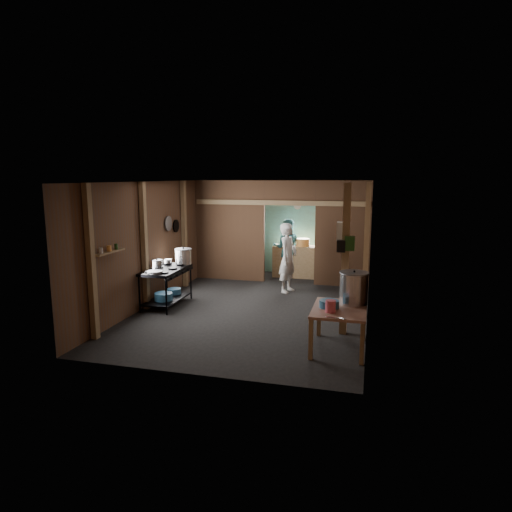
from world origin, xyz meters
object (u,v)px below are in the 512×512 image
(prep_table, at_px, (339,329))
(pink_bucket, at_px, (331,306))
(yellow_tub, at_px, (303,242))
(stove_pot_large, at_px, (183,257))
(cook, at_px, (288,258))
(stock_pot, at_px, (354,289))
(gas_range, at_px, (167,287))

(prep_table, xyz_separation_m, pink_bucket, (-0.12, -0.25, 0.43))
(pink_bucket, height_order, yellow_tub, yellow_tub)
(stove_pot_large, bearing_deg, prep_table, -30.61)
(prep_table, height_order, pink_bucket, pink_bucket)
(pink_bucket, xyz_separation_m, cook, (-1.32, 3.59, 0.05))
(cook, bearing_deg, yellow_tub, 10.20)
(cook, bearing_deg, prep_table, -143.29)
(cook, bearing_deg, stock_pot, -138.30)
(yellow_tub, bearing_deg, stock_pot, -71.80)
(prep_table, bearing_deg, stock_pot, 57.62)
(gas_range, height_order, yellow_tub, yellow_tub)
(prep_table, xyz_separation_m, stove_pot_large, (-3.54, 2.09, 0.63))
(pink_bucket, bearing_deg, yellow_tub, 103.19)
(gas_range, xyz_separation_m, pink_bucket, (3.59, -1.82, 0.37))
(stock_pot, relative_size, pink_bucket, 2.91)
(gas_range, height_order, stove_pot_large, stove_pot_large)
(stove_pot_large, relative_size, stock_pot, 0.68)
(pink_bucket, bearing_deg, stove_pot_large, 145.54)
(stove_pot_large, xyz_separation_m, pink_bucket, (3.42, -2.35, -0.20))
(yellow_tub, distance_m, cook, 1.66)
(gas_range, height_order, stock_pot, stock_pot)
(prep_table, bearing_deg, yellow_tub, 105.10)
(pink_bucket, distance_m, cook, 3.83)
(gas_range, xyz_separation_m, cook, (2.27, 1.78, 0.42))
(prep_table, xyz_separation_m, stock_pot, (0.19, 0.31, 0.59))
(stove_pot_large, height_order, yellow_tub, stove_pot_large)
(stock_pot, bearing_deg, yellow_tub, 108.20)
(gas_range, height_order, pink_bucket, pink_bucket)
(pink_bucket, xyz_separation_m, yellow_tub, (-1.23, 5.25, 0.19))
(yellow_tub, bearing_deg, pink_bucket, -76.81)
(stock_pot, xyz_separation_m, yellow_tub, (-1.54, 4.69, 0.03))
(prep_table, bearing_deg, gas_range, 157.17)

